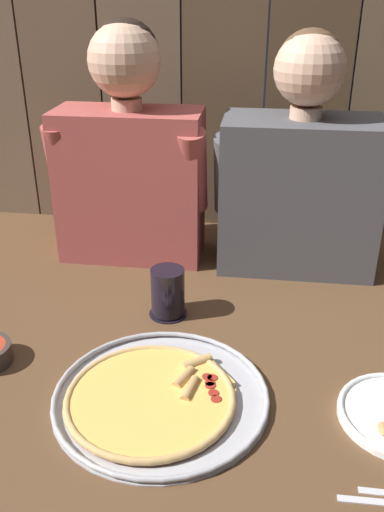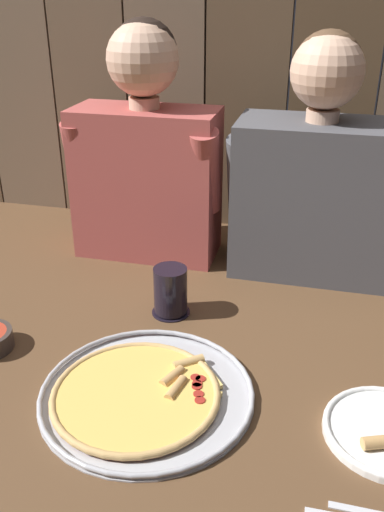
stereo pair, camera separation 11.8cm
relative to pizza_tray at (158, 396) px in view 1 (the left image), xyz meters
The scene contains 5 objects.
ground_plane 0.16m from the pizza_tray, 74.96° to the left, with size 3.20×3.20×0.00m, color brown.
pizza_tray is the anchor object (origin of this frame).
drinking_glass 0.31m from the pizza_tray, 96.05° to the left, with size 0.09×0.09×0.12m.
diner_left 0.70m from the pizza_tray, 106.84° to the left, with size 0.43×0.21×0.63m.
diner_right 0.72m from the pizza_tray, 66.24° to the left, with size 0.44×0.22×0.61m.
Camera 1 is at (0.13, -0.95, 0.71)m, focal length 38.71 mm.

